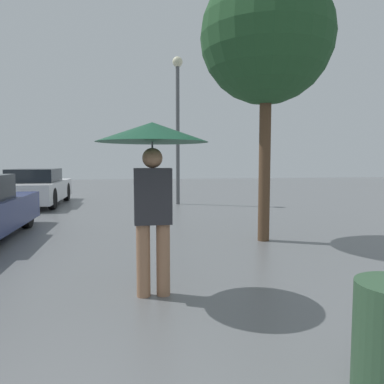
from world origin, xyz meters
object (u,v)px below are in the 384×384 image
parked_car_farthest (37,188)px  tree (267,38)px  pedestrian (152,153)px  street_lamp (178,110)px

parked_car_farthest → tree: bearing=-50.3°
pedestrian → parked_car_farthest: size_ratio=0.44×
parked_car_farthest → street_lamp: bearing=-6.1°
tree → parked_car_farthest: bearing=129.7°
parked_car_farthest → street_lamp: 5.39m
pedestrian → tree: 3.95m
pedestrian → street_lamp: (1.41, 8.63, 1.63)m
parked_car_farthest → tree: 9.13m
street_lamp → pedestrian: bearing=-99.3°
pedestrian → parked_car_farthest: (-3.28, 9.13, -0.97)m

